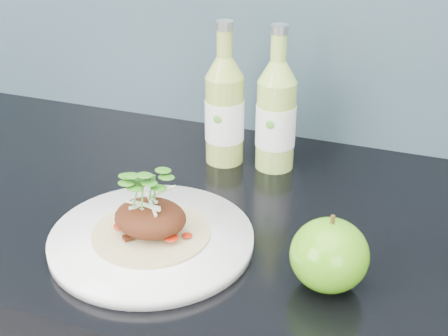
{
  "coord_description": "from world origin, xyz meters",
  "views": [
    {
      "loc": [
        0.27,
        0.96,
        1.37
      ],
      "look_at": [
        0.02,
        1.63,
        1.0
      ],
      "focal_mm": 50.0,
      "sensor_mm": 36.0,
      "label": 1
    }
  ],
  "objects": [
    {
      "name": "dinner_plate",
      "position": [
        -0.06,
        1.57,
        0.91
      ],
      "size": [
        0.31,
        0.31,
        0.02
      ],
      "color": "white",
      "rests_on": "kitchen_counter"
    },
    {
      "name": "pork_taco",
      "position": [
        -0.06,
        1.57,
        0.94
      ],
      "size": [
        0.16,
        0.16,
        0.1
      ],
      "color": "tan",
      "rests_on": "dinner_plate"
    },
    {
      "name": "green_apple",
      "position": [
        0.17,
        1.57,
        0.94
      ],
      "size": [
        0.11,
        0.11,
        0.1
      ],
      "rotation": [
        0.0,
        0.0,
        -0.12
      ],
      "color": "#4C9510",
      "rests_on": "kitchen_counter"
    },
    {
      "name": "cider_bottle_right",
      "position": [
        0.02,
        1.85,
        0.99
      ],
      "size": [
        0.08,
        0.08,
        0.24
      ],
      "rotation": [
        0.0,
        0.0,
        0.3
      ],
      "color": "#9EC351",
      "rests_on": "kitchen_counter"
    },
    {
      "name": "cider_bottle_left",
      "position": [
        -0.06,
        1.84,
        0.99
      ],
      "size": [
        0.07,
        0.07,
        0.24
      ],
      "rotation": [
        0.0,
        0.0,
        -0.08
      ],
      "color": "#9CB049",
      "rests_on": "kitchen_counter"
    }
  ]
}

